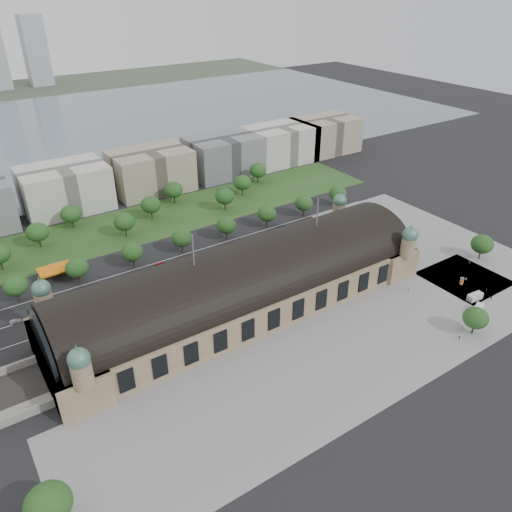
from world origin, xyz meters
TOP-DOWN VIEW (x-y plane):
  - ground at (0.00, 0.00)m, footprint 900.00×900.00m
  - station at (0.00, 0.00)m, footprint 150.00×48.40m
  - plaza_south at (10.00, -44.00)m, footprint 190.00×48.00m
  - plaza_east at (103.00, 0.00)m, footprint 56.00×100.00m
  - road_slab at (-20.00, 38.00)m, footprint 260.00×26.00m
  - grass_belt at (-15.00, 93.00)m, footprint 300.00×45.00m
  - petrol_station at (-53.91, 65.28)m, footprint 14.00×13.00m
  - lake at (0.00, 298.00)m, footprint 700.00×320.00m
  - far_shore at (0.00, 498.00)m, footprint 700.00×120.00m
  - far_tower_right at (45.00, 508.00)m, footprint 24.00×24.00m
  - office_3 at (-30.00, 133.00)m, footprint 45.00×32.00m
  - office_4 at (20.00, 133.00)m, footprint 45.00×32.00m
  - office_5 at (70.00, 133.00)m, footprint 45.00×32.00m
  - office_6 at (115.00, 133.00)m, footprint 45.00×32.00m
  - office_7 at (155.00, 133.00)m, footprint 45.00×32.00m
  - tree_row_2 at (-72.00, 53.00)m, footprint 9.60×9.60m
  - tree_row_3 at (-48.00, 53.00)m, footprint 9.60×9.60m
  - tree_row_4 at (-24.00, 53.00)m, footprint 9.60×9.60m
  - tree_row_5 at (0.00, 53.00)m, footprint 9.60×9.60m
  - tree_row_6 at (24.00, 53.00)m, footprint 9.60×9.60m
  - tree_row_7 at (48.00, 53.00)m, footprint 9.60×9.60m
  - tree_row_8 at (72.00, 53.00)m, footprint 9.60×9.60m
  - tree_row_9 at (96.00, 53.00)m, footprint 9.60×9.60m
  - tree_belt_4 at (-54.00, 95.00)m, footprint 10.40×10.40m
  - tree_belt_5 at (-35.00, 107.00)m, footprint 10.40×10.40m
  - tree_belt_6 at (-16.00, 83.00)m, footprint 10.40×10.40m
  - tree_belt_7 at (3.00, 95.00)m, footprint 10.40×10.40m
  - tree_belt_8 at (22.00, 107.00)m, footprint 10.40×10.40m
  - tree_belt_9 at (41.00, 83.00)m, footprint 10.40×10.40m
  - tree_belt_10 at (60.00, 95.00)m, footprint 10.40×10.40m
  - tree_belt_11 at (79.00, 107.00)m, footprint 10.40×10.40m
  - tree_plaza_ne at (110.00, -28.00)m, footprint 10.00×10.00m
  - tree_plaza_sw at (-85.00, -50.00)m, footprint 11.00×11.00m
  - tree_plaza_s at (60.00, -60.00)m, footprint 9.00×9.00m
  - traffic_car_1 at (-76.33, 39.00)m, footprint 4.14×1.90m
  - traffic_car_3 at (-13.41, 46.99)m, footprint 5.72×2.93m
  - traffic_car_5 at (28.59, 39.98)m, footprint 4.73×1.92m
  - traffic_car_6 at (83.32, 31.33)m, footprint 5.39×2.87m
  - parked_car_0 at (-66.58, 25.00)m, footprint 5.04×4.39m
  - parked_car_1 at (-54.04, 22.38)m, footprint 6.48×5.39m
  - parked_car_2 at (-47.00, 25.00)m, footprint 5.65×4.96m
  - parked_car_3 at (-62.16, 21.00)m, footprint 4.68×3.61m
  - parked_car_4 at (-45.28, 24.40)m, footprint 3.97×3.65m
  - parked_car_5 at (-50.75, 21.00)m, footprint 5.34×3.81m
  - parked_car_6 at (-18.70, 22.20)m, footprint 5.28×4.36m
  - bus_west at (-0.02, 27.00)m, footprint 11.46×2.96m
  - bus_mid at (-3.78, 28.28)m, footprint 11.65×3.45m
  - bus_east at (29.95, 32.00)m, footprint 11.88×3.79m
  - van_east at (79.00, -47.36)m, footprint 6.73×3.15m
  - van_south at (72.24, -53.76)m, footprint 7.33×5.25m
  - advertising_column at (84.54, -37.30)m, footprint 1.68×1.68m
  - pedestrian_0 at (61.63, -28.89)m, footprint 0.86×0.68m
  - pedestrian_1 at (88.56, -46.41)m, footprint 0.45×0.62m
  - pedestrian_2 at (102.01, -28.67)m, footprint 0.82×0.98m
  - pedestrian_3 at (84.86, -51.05)m, footprint 1.26×1.10m
  - pedestrian_4 at (52.83, -59.74)m, footprint 1.03×1.03m
  - pedestrian_5 at (89.10, -36.34)m, footprint 0.69×0.86m

SIDE VIEW (x-z plane):
  - ground at x=0.00m, z-range 0.00..0.00m
  - plaza_south at x=10.00m, z-range -0.06..0.06m
  - plaza_east at x=103.00m, z-range -0.06..0.06m
  - road_slab at x=-20.00m, z-range -0.05..0.05m
  - grass_belt at x=-15.00m, z-range -0.05..0.05m
  - lake at x=0.00m, z-range -0.04..0.04m
  - far_shore at x=0.00m, z-range -0.07..0.07m
  - traffic_car_1 at x=-76.33m, z-range 0.00..1.32m
  - parked_car_4 at x=-45.28m, z-range 0.00..1.32m
  - parked_car_5 at x=-50.75m, z-range 0.00..1.35m
  - parked_car_6 at x=-18.70m, z-range 0.00..1.44m
  - traffic_car_6 at x=83.32m, z-range 0.00..1.44m
  - parked_car_3 at x=-62.16m, z-range 0.00..1.49m
  - traffic_car_5 at x=28.59m, z-range 0.00..1.53m
  - pedestrian_5 at x=89.10m, z-range 0.00..1.53m
  - pedestrian_0 at x=61.63m, z-range 0.00..1.54m
  - parked_car_2 at x=-47.00m, z-range 0.00..1.57m
  - pedestrian_1 at x=88.56m, z-range 0.00..1.57m
  - pedestrian_4 at x=52.83m, z-range 0.00..1.57m
  - traffic_car_3 at x=-13.41m, z-range 0.00..1.59m
  - parked_car_1 at x=-54.04m, z-range 0.00..1.64m
  - parked_car_0 at x=-66.58m, z-range 0.00..1.65m
  - pedestrian_2 at x=102.01m, z-range 0.00..1.76m
  - pedestrian_3 at x=84.86m, z-range 0.00..1.97m
  - van_east at x=79.00m, z-range -0.06..2.77m
  - van_south at x=72.24m, z-range -0.07..2.89m
  - bus_west at x=-0.02m, z-range 0.00..3.17m
  - bus_mid at x=-3.78m, z-range 0.00..3.20m
  - bus_east at x=29.95m, z-range 0.00..3.25m
  - advertising_column at x=84.54m, z-range 0.06..3.25m
  - petrol_station at x=-53.91m, z-range 0.42..5.47m
  - tree_plaza_s at x=60.00m, z-range 1.48..12.13m
  - tree_row_2 at x=-72.00m, z-range 1.67..13.19m
  - tree_row_3 at x=-48.00m, z-range 1.67..13.19m
  - tree_row_4 at x=-24.00m, z-range 1.67..13.19m
  - tree_row_5 at x=0.00m, z-range 1.67..13.19m
  - tree_row_6 at x=24.00m, z-range 1.67..13.19m
  - tree_row_7 at x=48.00m, z-range 1.67..13.19m
  - tree_row_8 at x=72.00m, z-range 1.67..13.19m
  - tree_row_9 at x=96.00m, z-range 1.67..13.19m
  - tree_plaza_ne at x=110.00m, z-range 1.58..13.27m
  - tree_belt_4 at x=-54.00m, z-range 1.81..14.29m
  - tree_belt_5 at x=-35.00m, z-range 1.81..14.29m
  - tree_belt_6 at x=-16.00m, z-range 1.81..14.29m
  - tree_belt_7 at x=3.00m, z-range 1.81..14.29m
  - tree_belt_8 at x=22.00m, z-range 1.81..14.29m
  - tree_belt_9 at x=41.00m, z-range 1.81..14.29m
  - tree_belt_10 at x=60.00m, z-range 1.81..14.29m
  - tree_belt_11 at x=79.00m, z-range 1.81..14.29m
  - tree_plaza_sw at x=-85.00m, z-range 1.68..14.42m
  - station at x=0.00m, z-range -11.87..32.43m
  - office_3 at x=-30.00m, z-range 0.00..24.00m
  - office_4 at x=20.00m, z-range 0.00..24.00m
  - office_5 at x=70.00m, z-range 0.00..24.00m
  - office_6 at x=115.00m, z-range 0.00..24.00m
  - office_7 at x=155.00m, z-range 0.00..24.00m
  - far_tower_right at x=45.00m, z-range 0.00..75.00m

